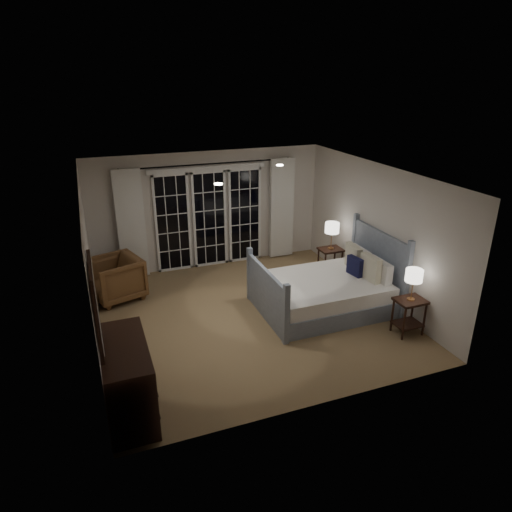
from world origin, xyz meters
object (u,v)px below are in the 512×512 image
object	(u,v)px
lamp_left	(414,276)
armchair	(116,279)
nightstand_left	(409,311)
nightstand_right	(330,258)
dresser	(127,379)
bed	(327,291)
lamp_right	(332,228)

from	to	relation	value
lamp_left	armchair	world-z (taller)	lamp_left
nightstand_left	nightstand_right	size ratio (longest dim) A/B	1.01
nightstand_left	dresser	xyz separation A→B (m)	(-4.46, -0.29, 0.07)
bed	nightstand_right	distance (m)	1.44
lamp_right	armchair	size ratio (longest dim) A/B	0.63
nightstand_left	lamp_right	size ratio (longest dim) A/B	1.09
armchair	bed	bearing A→B (deg)	46.38
bed	lamp_right	bearing A→B (deg)	58.43
bed	nightstand_left	xyz separation A→B (m)	(0.81, -1.25, 0.07)
bed	nightstand_left	world-z (taller)	bed
armchair	dresser	distance (m)	3.26
bed	lamp_right	distance (m)	1.61
nightstand_right	dresser	bearing A→B (deg)	-147.86
lamp_right	dresser	size ratio (longest dim) A/B	0.42
lamp_left	dresser	xyz separation A→B (m)	(-4.46, -0.29, -0.55)
nightstand_right	lamp_left	size ratio (longest dim) A/B	1.15
lamp_right	dresser	bearing A→B (deg)	-147.86
bed	armchair	world-z (taller)	bed
bed	nightstand_right	bearing A→B (deg)	58.43
nightstand_left	nightstand_right	distance (m)	2.47
nightstand_right	dresser	size ratio (longest dim) A/B	0.45
bed	armchair	distance (m)	3.92
nightstand_left	lamp_right	xyz separation A→B (m)	(-0.06, 2.47, 0.65)
nightstand_right	lamp_left	bearing A→B (deg)	-88.63
nightstand_right	lamp_left	world-z (taller)	lamp_left
nightstand_right	dresser	distance (m)	5.19
nightstand_right	lamp_right	bearing A→B (deg)	0.00
bed	dresser	size ratio (longest dim) A/B	1.71
nightstand_left	nightstand_right	world-z (taller)	nightstand_left
armchair	lamp_right	bearing A→B (deg)	65.85
lamp_right	bed	bearing A→B (deg)	-121.57
bed	dresser	world-z (taller)	bed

